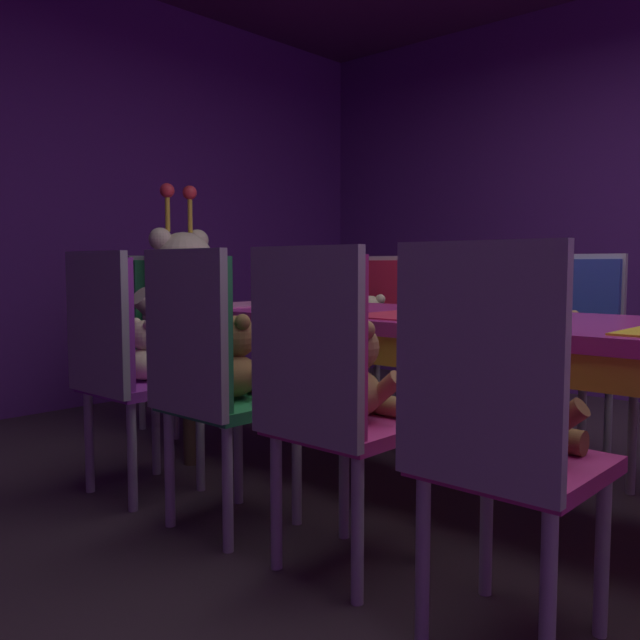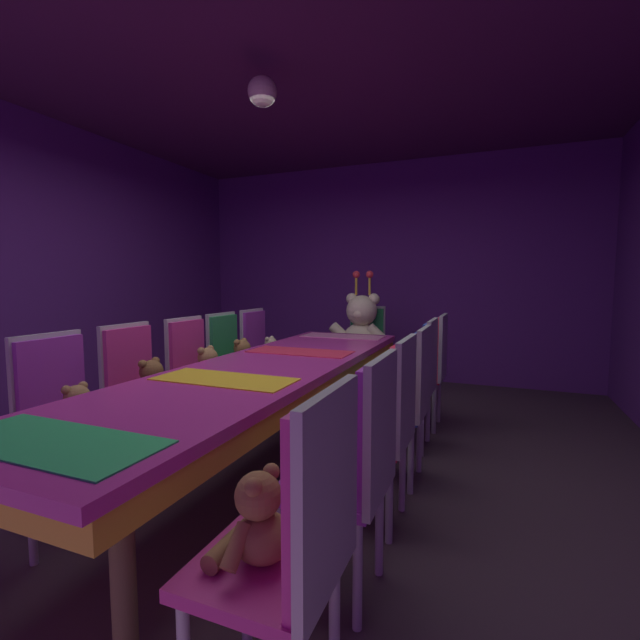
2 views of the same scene
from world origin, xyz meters
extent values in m
plane|color=#3F2D38|center=(0.00, 0.00, 0.00)|extent=(7.90, 7.90, 0.00)
cube|color=#59267F|center=(0.00, 3.20, 1.40)|extent=(5.20, 0.12, 2.80)
cube|color=#B22D8C|center=(0.00, 0.00, 0.71)|extent=(0.90, 3.45, 0.05)
cube|color=gold|center=(0.00, 0.00, 0.64)|extent=(0.88, 3.38, 0.10)
cylinder|color=#4C3826|center=(0.38, 1.55, 0.34)|extent=(0.07, 0.07, 0.69)
cylinder|color=#4C3826|center=(-0.38, 1.55, 0.34)|extent=(0.07, 0.07, 0.69)
cube|color=#E52D4C|center=(0.00, 0.49, 0.74)|extent=(0.77, 0.32, 0.01)
cube|color=pink|center=(0.00, 1.46, 0.74)|extent=(0.77, 0.32, 0.01)
cube|color=#CC338C|center=(-0.74, -0.25, 0.44)|extent=(0.40, 0.40, 0.04)
cube|color=#CC338C|center=(-0.92, -0.25, 0.71)|extent=(0.05, 0.38, 0.50)
cube|color=#B2B2B7|center=(-0.95, -0.25, 0.71)|extent=(0.03, 0.41, 0.55)
cylinder|color=#B2B2B7|center=(-0.58, -0.09, 0.21)|extent=(0.04, 0.04, 0.42)
cylinder|color=#B2B2B7|center=(-0.58, -0.41, 0.21)|extent=(0.04, 0.04, 0.42)
cylinder|color=#B2B2B7|center=(-0.90, -0.09, 0.21)|extent=(0.04, 0.04, 0.42)
cylinder|color=#B2B2B7|center=(-0.90, -0.41, 0.21)|extent=(0.04, 0.04, 0.42)
ellipsoid|color=brown|center=(-0.74, -0.25, 0.54)|extent=(0.19, 0.19, 0.15)
sphere|color=brown|center=(-0.73, -0.25, 0.68)|extent=(0.15, 0.15, 0.15)
sphere|color=#99663C|center=(-0.68, -0.25, 0.67)|extent=(0.06, 0.06, 0.06)
sphere|color=brown|center=(-0.74, -0.19, 0.74)|extent=(0.06, 0.06, 0.06)
sphere|color=brown|center=(-0.74, -0.31, 0.74)|extent=(0.06, 0.06, 0.06)
cylinder|color=brown|center=(-0.71, -0.16, 0.56)|extent=(0.05, 0.13, 0.13)
cylinder|color=brown|center=(-0.71, -0.34, 0.56)|extent=(0.05, 0.13, 0.13)
cylinder|color=brown|center=(-0.62, -0.20, 0.49)|extent=(0.06, 0.14, 0.06)
cylinder|color=brown|center=(-0.62, -0.30, 0.49)|extent=(0.06, 0.14, 0.06)
cube|color=#CC338C|center=(-0.71, 0.30, 0.44)|extent=(0.40, 0.40, 0.04)
cube|color=#CC338C|center=(-0.89, 0.30, 0.71)|extent=(0.05, 0.38, 0.50)
cube|color=#B2B2B7|center=(-0.91, 0.30, 0.71)|extent=(0.03, 0.41, 0.55)
cylinder|color=#B2B2B7|center=(-0.55, 0.46, 0.21)|extent=(0.04, 0.04, 0.42)
cylinder|color=#B2B2B7|center=(-0.55, 0.14, 0.21)|extent=(0.04, 0.04, 0.42)
cylinder|color=#B2B2B7|center=(-0.87, 0.46, 0.21)|extent=(0.04, 0.04, 0.42)
cylinder|color=#B2B2B7|center=(-0.87, 0.14, 0.21)|extent=(0.04, 0.04, 0.42)
ellipsoid|color=#9E7247|center=(-0.71, 0.30, 0.54)|extent=(0.19, 0.19, 0.15)
sphere|color=#9E7247|center=(-0.69, 0.30, 0.68)|extent=(0.15, 0.15, 0.15)
sphere|color=tan|center=(-0.64, 0.30, 0.67)|extent=(0.06, 0.06, 0.06)
sphere|color=#9E7247|center=(-0.71, 0.36, 0.74)|extent=(0.06, 0.06, 0.06)
sphere|color=#9E7247|center=(-0.71, 0.25, 0.74)|extent=(0.06, 0.06, 0.06)
cylinder|color=#9E7247|center=(-0.67, 0.40, 0.56)|extent=(0.05, 0.14, 0.13)
cylinder|color=#9E7247|center=(-0.67, 0.21, 0.56)|extent=(0.05, 0.14, 0.13)
cylinder|color=#9E7247|center=(-0.59, 0.36, 0.49)|extent=(0.07, 0.14, 0.07)
cylinder|color=#9E7247|center=(-0.59, 0.25, 0.49)|extent=(0.07, 0.14, 0.07)
cube|color=#268C4C|center=(-0.73, 0.83, 0.44)|extent=(0.40, 0.40, 0.04)
cube|color=#268C4C|center=(-0.91, 0.83, 0.71)|extent=(0.05, 0.38, 0.50)
cube|color=#B2B2B7|center=(-0.93, 0.83, 0.71)|extent=(0.03, 0.41, 0.55)
cylinder|color=#B2B2B7|center=(-0.57, 0.99, 0.21)|extent=(0.04, 0.04, 0.42)
cylinder|color=#B2B2B7|center=(-0.57, 0.67, 0.21)|extent=(0.04, 0.04, 0.42)
cylinder|color=#B2B2B7|center=(-0.89, 0.99, 0.21)|extent=(0.04, 0.04, 0.42)
cylinder|color=#B2B2B7|center=(-0.89, 0.67, 0.21)|extent=(0.04, 0.04, 0.42)
ellipsoid|color=olive|center=(-0.73, 0.83, 0.54)|extent=(0.19, 0.19, 0.15)
sphere|color=olive|center=(-0.72, 0.83, 0.68)|extent=(0.15, 0.15, 0.15)
sphere|color=#AE7747|center=(-0.66, 0.83, 0.67)|extent=(0.06, 0.06, 0.06)
sphere|color=olive|center=(-0.73, 0.89, 0.74)|extent=(0.06, 0.06, 0.06)
sphere|color=olive|center=(-0.73, 0.77, 0.74)|extent=(0.06, 0.06, 0.06)
cylinder|color=olive|center=(-0.69, 0.92, 0.56)|extent=(0.05, 0.13, 0.12)
cylinder|color=olive|center=(-0.69, 0.74, 0.56)|extent=(0.05, 0.13, 0.12)
cylinder|color=olive|center=(-0.61, 0.88, 0.49)|extent=(0.06, 0.14, 0.06)
cylinder|color=olive|center=(-0.61, 0.78, 0.49)|extent=(0.06, 0.14, 0.06)
cube|color=purple|center=(-0.74, 1.38, 0.44)|extent=(0.40, 0.40, 0.04)
cube|color=purple|center=(-0.92, 1.38, 0.71)|extent=(0.05, 0.38, 0.50)
cube|color=#B2B2B7|center=(-0.94, 1.38, 0.71)|extent=(0.03, 0.41, 0.55)
cylinder|color=#B2B2B7|center=(-0.58, 1.54, 0.21)|extent=(0.04, 0.04, 0.42)
cylinder|color=#B2B2B7|center=(-0.58, 1.22, 0.21)|extent=(0.04, 0.04, 0.42)
cylinder|color=#B2B2B7|center=(-0.90, 1.54, 0.21)|extent=(0.04, 0.04, 0.42)
cylinder|color=#B2B2B7|center=(-0.90, 1.22, 0.21)|extent=(0.04, 0.04, 0.42)
ellipsoid|color=beige|center=(-0.74, 1.38, 0.53)|extent=(0.16, 0.16, 0.13)
sphere|color=beige|center=(-0.73, 1.38, 0.65)|extent=(0.13, 0.13, 0.13)
sphere|color=#FDDCAD|center=(-0.68, 1.38, 0.64)|extent=(0.05, 0.05, 0.05)
sphere|color=beige|center=(-0.74, 1.43, 0.69)|extent=(0.05, 0.05, 0.05)
sphere|color=beige|center=(-0.74, 1.33, 0.69)|extent=(0.05, 0.05, 0.05)
cylinder|color=beige|center=(-0.71, 1.46, 0.54)|extent=(0.04, 0.11, 0.11)
cylinder|color=beige|center=(-0.71, 1.30, 0.54)|extent=(0.04, 0.11, 0.11)
cylinder|color=beige|center=(-0.64, 1.42, 0.49)|extent=(0.05, 0.12, 0.05)
cylinder|color=beige|center=(-0.64, 1.34, 0.49)|extent=(0.05, 0.12, 0.05)
cylinder|color=#B2B2B7|center=(0.57, -0.11, 0.21)|extent=(0.04, 0.04, 0.42)
cube|color=#2D47B2|center=(0.74, 0.25, 0.44)|extent=(0.40, 0.40, 0.04)
cube|color=#2D47B2|center=(0.92, 0.25, 0.71)|extent=(0.05, 0.38, 0.50)
cube|color=#B2B2B7|center=(0.94, 0.25, 0.71)|extent=(0.03, 0.41, 0.55)
cylinder|color=#B2B2B7|center=(0.90, 0.41, 0.21)|extent=(0.04, 0.04, 0.42)
cylinder|color=#B2B2B7|center=(0.90, 0.09, 0.21)|extent=(0.04, 0.04, 0.42)
cylinder|color=#B2B2B7|center=(0.58, 0.41, 0.21)|extent=(0.04, 0.04, 0.42)
cylinder|color=#B2B2B7|center=(0.58, 0.09, 0.21)|extent=(0.04, 0.04, 0.42)
ellipsoid|color=#9E7247|center=(0.74, 0.25, 0.53)|extent=(0.17, 0.17, 0.13)
sphere|color=#9E7247|center=(0.73, 0.25, 0.65)|extent=(0.13, 0.13, 0.13)
sphere|color=tan|center=(0.68, 0.25, 0.64)|extent=(0.05, 0.05, 0.05)
sphere|color=#9E7247|center=(0.74, 0.20, 0.70)|extent=(0.05, 0.05, 0.05)
sphere|color=#9E7247|center=(0.74, 0.31, 0.70)|extent=(0.05, 0.05, 0.05)
cylinder|color=#9E7247|center=(0.71, 0.17, 0.55)|extent=(0.05, 0.12, 0.11)
cylinder|color=#9E7247|center=(0.71, 0.34, 0.55)|extent=(0.05, 0.12, 0.11)
cylinder|color=#9E7247|center=(0.63, 0.21, 0.49)|extent=(0.06, 0.13, 0.06)
cylinder|color=#9E7247|center=(0.63, 0.30, 0.49)|extent=(0.06, 0.13, 0.06)
cube|color=#2D47B2|center=(0.72, 0.84, 0.44)|extent=(0.40, 0.40, 0.04)
cube|color=#2D47B2|center=(0.90, 0.84, 0.71)|extent=(0.05, 0.38, 0.50)
cube|color=#B2B2B7|center=(0.92, 0.84, 0.71)|extent=(0.03, 0.41, 0.55)
cylinder|color=#B2B2B7|center=(0.88, 1.00, 0.21)|extent=(0.04, 0.04, 0.42)
cylinder|color=#B2B2B7|center=(0.88, 0.68, 0.21)|extent=(0.04, 0.04, 0.42)
cylinder|color=#B2B2B7|center=(0.56, 1.00, 0.21)|extent=(0.04, 0.04, 0.42)
cylinder|color=#B2B2B7|center=(0.56, 0.68, 0.21)|extent=(0.04, 0.04, 0.42)
ellipsoid|color=#9E7247|center=(0.72, 0.84, 0.54)|extent=(0.19, 0.19, 0.15)
sphere|color=#9E7247|center=(0.70, 0.84, 0.68)|extent=(0.15, 0.15, 0.15)
sphere|color=tan|center=(0.65, 0.84, 0.67)|extent=(0.06, 0.06, 0.06)
sphere|color=#9E7247|center=(0.72, 0.78, 0.74)|extent=(0.06, 0.06, 0.06)
sphere|color=#9E7247|center=(0.72, 0.90, 0.74)|extent=(0.06, 0.06, 0.06)
cylinder|color=#9E7247|center=(0.68, 0.74, 0.56)|extent=(0.05, 0.14, 0.13)
cylinder|color=#9E7247|center=(0.68, 0.94, 0.56)|extent=(0.05, 0.14, 0.13)
cylinder|color=#9E7247|center=(0.59, 0.79, 0.49)|extent=(0.07, 0.14, 0.07)
cylinder|color=#9E7247|center=(0.59, 0.89, 0.49)|extent=(0.07, 0.14, 0.07)
cube|color=red|center=(0.74, 1.36, 0.44)|extent=(0.40, 0.40, 0.04)
cube|color=red|center=(0.92, 1.36, 0.71)|extent=(0.05, 0.38, 0.50)
cube|color=#B2B2B7|center=(0.94, 1.36, 0.71)|extent=(0.03, 0.41, 0.55)
cylinder|color=#B2B2B7|center=(0.90, 1.52, 0.21)|extent=(0.04, 0.04, 0.42)
cylinder|color=#B2B2B7|center=(0.90, 1.20, 0.21)|extent=(0.04, 0.04, 0.42)
cylinder|color=#B2B2B7|center=(0.58, 1.52, 0.21)|extent=(0.04, 0.04, 0.42)
cylinder|color=#B2B2B7|center=(0.58, 1.20, 0.21)|extent=(0.04, 0.04, 0.42)
ellipsoid|color=beige|center=(0.74, 1.36, 0.54)|extent=(0.19, 0.19, 0.15)
sphere|color=beige|center=(0.72, 1.36, 0.68)|extent=(0.15, 0.15, 0.15)
sphere|color=#FDDCAD|center=(0.67, 1.36, 0.67)|extent=(0.06, 0.06, 0.06)
sphere|color=beige|center=(0.74, 1.30, 0.74)|extent=(0.06, 0.06, 0.06)
sphere|color=beige|center=(0.74, 1.41, 0.74)|extent=(0.06, 0.06, 0.06)
cylinder|color=beige|center=(0.70, 1.26, 0.56)|extent=(0.05, 0.14, 0.13)
cylinder|color=beige|center=(0.70, 1.45, 0.56)|extent=(0.05, 0.14, 0.13)
cylinder|color=beige|center=(0.61, 1.30, 0.49)|extent=(0.07, 0.14, 0.07)
cylinder|color=beige|center=(0.61, 1.41, 0.49)|extent=(0.07, 0.14, 0.07)
cube|color=#268C4C|center=(0.00, 2.14, 0.44)|extent=(0.40, 0.40, 0.04)
cube|color=#268C4C|center=(0.00, 2.32, 0.71)|extent=(0.38, 0.05, 0.50)
cube|color=#B2B2B7|center=(0.00, 2.35, 0.71)|extent=(0.41, 0.03, 0.55)
cylinder|color=#B2B2B7|center=(0.16, 2.30, 0.21)|extent=(0.04, 0.04, 0.42)
cylinder|color=#B2B2B7|center=(0.16, 1.98, 0.21)|extent=(0.04, 0.04, 0.42)
cylinder|color=#B2B2B7|center=(-0.16, 2.30, 0.21)|extent=(0.04, 0.04, 0.42)
cylinder|color=#B2B2B7|center=(-0.16, 1.98, 0.21)|extent=(0.04, 0.04, 0.42)
ellipsoid|color=beige|center=(0.00, 2.14, 0.64)|extent=(0.42, 0.42, 0.34)
sphere|color=beige|center=(0.00, 2.11, 0.95)|extent=(0.34, 0.34, 0.34)
sphere|color=#FFF2C8|center=(0.00, 1.99, 0.92)|extent=(0.13, 0.13, 0.13)
sphere|color=beige|center=(0.13, 2.14, 1.07)|extent=(0.13, 0.13, 0.13)
sphere|color=beige|center=(-0.13, 2.14, 1.07)|extent=(0.13, 0.13, 0.13)
cylinder|color=beige|center=(0.21, 2.06, 0.68)|extent=(0.30, 0.12, 0.28)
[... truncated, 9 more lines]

